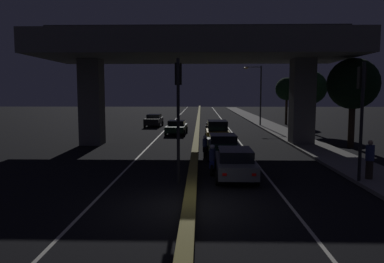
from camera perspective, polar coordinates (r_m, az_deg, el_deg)
ground_plane at (r=13.46m, az=-0.31°, el=-11.51°), size 200.00×200.00×0.00m
lane_line_left_inner at (r=48.17m, az=-3.35°, el=1.05°), size 0.12×126.00×0.00m
lane_line_right_inner at (r=48.11m, az=5.20°, el=1.03°), size 0.12×126.00×0.00m
median_divider at (r=47.99m, az=0.92°, el=1.27°), size 0.44×126.00×0.38m
sidewalk_right at (r=41.86m, az=12.80°, el=0.30°), size 2.84×126.00×0.17m
elevated_overpass at (r=29.29m, az=0.64°, el=11.95°), size 23.40×9.60×9.21m
traffic_light_left_of_median at (r=16.48m, az=-2.10°, el=4.94°), size 0.30×0.49×5.53m
traffic_light_right_of_median at (r=17.87m, az=24.41°, el=4.14°), size 0.30×0.49×5.36m
street_lamp at (r=45.97m, az=10.05°, el=6.18°), size 2.19×0.32×7.30m
car_grey_lead at (r=17.96m, az=6.55°, el=-4.68°), size 1.94×4.77×1.41m
car_dark_green_second at (r=23.37m, az=4.67°, el=-2.13°), size 2.04×4.40×1.49m
car_taxi_yellow_third at (r=30.46m, az=3.86°, el=0.02°), size 1.96×4.13×1.82m
car_dark_green_lead_oncoming at (r=36.87m, az=-2.37°, el=0.68°), size 2.09×4.82×1.35m
car_black_second_oncoming at (r=45.39m, az=-5.83°, el=1.71°), size 2.03×4.41×1.48m
motorcycle_blue_filtering_near at (r=18.82m, az=3.10°, el=-4.53°), size 0.34×1.71×1.47m
motorcycle_black_filtering_mid at (r=23.85m, az=1.99°, el=-2.42°), size 0.34×1.75×1.36m
motorcycle_white_filtering_far at (r=32.44m, az=2.32°, el=-0.16°), size 0.34×1.79×1.47m
pedestrian_on_sidewalk at (r=18.67m, az=25.46°, el=-3.88°), size 0.38×0.38×1.76m
roadside_tree_kerbside_near at (r=29.89m, az=23.35°, el=6.63°), size 3.72×3.72×6.58m
roadside_tree_kerbside_mid at (r=39.74m, az=17.55°, el=6.35°), size 3.34×3.34×6.26m
roadside_tree_kerbside_far at (r=49.68m, az=14.26°, el=6.28°), size 2.93×2.93×6.05m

